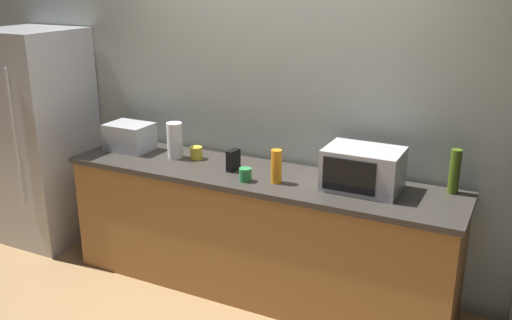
{
  "coord_description": "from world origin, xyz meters",
  "views": [
    {
      "loc": [
        1.65,
        -2.89,
        2.21
      ],
      "look_at": [
        0.0,
        0.4,
        1.0
      ],
      "focal_mm": 39.61,
      "sensor_mm": 36.0,
      "label": 1
    }
  ],
  "objects_px": {
    "bottle_dish_soap": "(276,166)",
    "paper_towel_roll": "(175,140)",
    "mug_green": "(246,175)",
    "mug_yellow": "(196,153)",
    "toaster_oven": "(130,137)",
    "refrigerator": "(40,137)",
    "microwave": "(363,169)",
    "bottle_olive_oil": "(455,171)",
    "cordless_phone": "(233,160)"
  },
  "relations": [
    {
      "from": "bottle_dish_soap",
      "to": "paper_towel_roll",
      "type": "bearing_deg",
      "value": 171.06
    },
    {
      "from": "mug_green",
      "to": "mug_yellow",
      "type": "xyz_separation_m",
      "value": [
        -0.55,
        0.26,
        0.0
      ]
    },
    {
      "from": "paper_towel_roll",
      "to": "mug_green",
      "type": "distance_m",
      "value": 0.74
    },
    {
      "from": "bottle_dish_soap",
      "to": "toaster_oven",
      "type": "bearing_deg",
      "value": 173.51
    },
    {
      "from": "refrigerator",
      "to": "toaster_oven",
      "type": "distance_m",
      "value": 0.92
    },
    {
      "from": "toaster_oven",
      "to": "bottle_dish_soap",
      "type": "bearing_deg",
      "value": -6.49
    },
    {
      "from": "refrigerator",
      "to": "bottle_dish_soap",
      "type": "relative_size",
      "value": 8.01
    },
    {
      "from": "microwave",
      "to": "mug_green",
      "type": "bearing_deg",
      "value": -164.32
    },
    {
      "from": "bottle_dish_soap",
      "to": "mug_yellow",
      "type": "xyz_separation_m",
      "value": [
        -0.75,
        0.19,
        -0.07
      ]
    },
    {
      "from": "paper_towel_roll",
      "to": "mug_yellow",
      "type": "relative_size",
      "value": 2.94
    },
    {
      "from": "mug_yellow",
      "to": "paper_towel_roll",
      "type": "bearing_deg",
      "value": -162.47
    },
    {
      "from": "mug_yellow",
      "to": "bottle_olive_oil",
      "type": "bearing_deg",
      "value": 4.41
    },
    {
      "from": "microwave",
      "to": "paper_towel_roll",
      "type": "distance_m",
      "value": 1.44
    },
    {
      "from": "microwave",
      "to": "toaster_oven",
      "type": "xyz_separation_m",
      "value": [
        -1.88,
        0.01,
        -0.03
      ]
    },
    {
      "from": "toaster_oven",
      "to": "paper_towel_roll",
      "type": "distance_m",
      "value": 0.43
    },
    {
      "from": "paper_towel_roll",
      "to": "bottle_dish_soap",
      "type": "distance_m",
      "value": 0.91
    },
    {
      "from": "refrigerator",
      "to": "mug_green",
      "type": "bearing_deg",
      "value": -4.41
    },
    {
      "from": "bottle_olive_oil",
      "to": "toaster_oven",
      "type": "bearing_deg",
      "value": -175.74
    },
    {
      "from": "mug_green",
      "to": "bottle_olive_oil",
      "type": "bearing_deg",
      "value": 17.44
    },
    {
      "from": "bottle_olive_oil",
      "to": "paper_towel_roll",
      "type": "bearing_deg",
      "value": -174.52
    },
    {
      "from": "paper_towel_roll",
      "to": "bottle_olive_oil",
      "type": "xyz_separation_m",
      "value": [
        1.97,
        0.19,
        0.01
      ]
    },
    {
      "from": "refrigerator",
      "to": "microwave",
      "type": "relative_size",
      "value": 3.75
    },
    {
      "from": "cordless_phone",
      "to": "refrigerator",
      "type": "bearing_deg",
      "value": -173.12
    },
    {
      "from": "bottle_olive_oil",
      "to": "mug_green",
      "type": "xyz_separation_m",
      "value": [
        -1.27,
        -0.4,
        -0.1
      ]
    },
    {
      "from": "mug_green",
      "to": "refrigerator",
      "type": "bearing_deg",
      "value": 175.59
    },
    {
      "from": "microwave",
      "to": "toaster_oven",
      "type": "distance_m",
      "value": 1.88
    },
    {
      "from": "toaster_oven",
      "to": "bottle_olive_oil",
      "type": "xyz_separation_m",
      "value": [
        2.41,
        0.18,
        0.04
      ]
    },
    {
      "from": "toaster_oven",
      "to": "bottle_dish_soap",
      "type": "height_order",
      "value": "bottle_dish_soap"
    },
    {
      "from": "refrigerator",
      "to": "cordless_phone",
      "type": "xyz_separation_m",
      "value": [
        1.88,
        -0.01,
        0.07
      ]
    },
    {
      "from": "paper_towel_roll",
      "to": "mug_yellow",
      "type": "bearing_deg",
      "value": 17.53
    },
    {
      "from": "microwave",
      "to": "bottle_olive_oil",
      "type": "xyz_separation_m",
      "value": [
        0.53,
        0.19,
        0.01
      ]
    },
    {
      "from": "microwave",
      "to": "bottle_dish_soap",
      "type": "relative_size",
      "value": 2.14
    },
    {
      "from": "mug_green",
      "to": "bottle_dish_soap",
      "type": "bearing_deg",
      "value": 19.11
    },
    {
      "from": "microwave",
      "to": "paper_towel_roll",
      "type": "xyz_separation_m",
      "value": [
        -1.44,
        0.0,
        0.0
      ]
    },
    {
      "from": "mug_yellow",
      "to": "mug_green",
      "type": "bearing_deg",
      "value": -25.0
    },
    {
      "from": "paper_towel_roll",
      "to": "cordless_phone",
      "type": "height_order",
      "value": "paper_towel_roll"
    },
    {
      "from": "cordless_phone",
      "to": "toaster_oven",
      "type": "bearing_deg",
      "value": -176.97
    },
    {
      "from": "bottle_olive_oil",
      "to": "mug_yellow",
      "type": "distance_m",
      "value": 1.83
    },
    {
      "from": "refrigerator",
      "to": "cordless_phone",
      "type": "height_order",
      "value": "refrigerator"
    },
    {
      "from": "toaster_oven",
      "to": "mug_green",
      "type": "relative_size",
      "value": 3.83
    },
    {
      "from": "paper_towel_roll",
      "to": "bottle_olive_oil",
      "type": "relative_size",
      "value": 0.94
    },
    {
      "from": "toaster_oven",
      "to": "paper_towel_roll",
      "type": "relative_size",
      "value": 1.26
    },
    {
      "from": "bottle_olive_oil",
      "to": "mug_green",
      "type": "distance_m",
      "value": 1.33
    },
    {
      "from": "paper_towel_roll",
      "to": "bottle_olive_oil",
      "type": "bearing_deg",
      "value": 5.48
    },
    {
      "from": "microwave",
      "to": "bottle_olive_oil",
      "type": "height_order",
      "value": "bottle_olive_oil"
    },
    {
      "from": "toaster_oven",
      "to": "paper_towel_roll",
      "type": "bearing_deg",
      "value": -1.32
    },
    {
      "from": "mug_green",
      "to": "mug_yellow",
      "type": "distance_m",
      "value": 0.61
    },
    {
      "from": "paper_towel_roll",
      "to": "bottle_dish_soap",
      "type": "bearing_deg",
      "value": -8.94
    },
    {
      "from": "refrigerator",
      "to": "mug_yellow",
      "type": "relative_size",
      "value": 19.58
    },
    {
      "from": "microwave",
      "to": "cordless_phone",
      "type": "relative_size",
      "value": 3.2
    }
  ]
}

